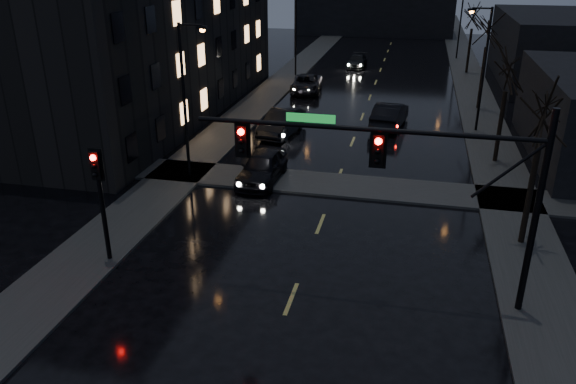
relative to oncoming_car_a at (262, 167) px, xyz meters
The scene contains 21 objects.
sidewalk_left 17.38m from the oncoming_car_a, 105.58° to the left, with size 3.00×140.00×0.12m, color #2D2D2B.
sidewalk_right 20.79m from the oncoming_car_a, 53.58° to the left, with size 3.00×140.00×0.12m, color #2D2D2B.
sidewalk_cross 3.91m from the oncoming_car_a, ahead, with size 40.00×3.00×0.12m, color #2D2D2B.
apartment_block 18.02m from the oncoming_car_a, 137.21° to the left, with size 12.00×30.00×12.00m, color black.
commercial_right_far 36.36m from the oncoming_car_a, 54.97° to the left, with size 12.00×18.00×6.00m, color black.
far_block 59.81m from the oncoming_car_a, 89.20° to the left, with size 22.00×10.00×8.00m, color black.
signal_mast 12.72m from the oncoming_car_a, 50.38° to the right, with size 11.11×0.41×7.00m.
signal_pole_left 10.22m from the oncoming_car_a, 111.53° to the right, with size 0.35×0.41×4.53m.
tree_near 14.05m from the oncoming_car_a, 19.27° to the right, with size 3.52×3.52×8.08m.
tree_mid_a 14.41m from the oncoming_car_a, 25.06° to the left, with size 3.30×3.30×7.58m.
tree_mid_b 22.30m from the oncoming_car_a, 55.38° to the left, with size 3.74×3.74×8.59m.
tree_far 34.40m from the oncoming_car_a, 68.91° to the left, with size 3.43×3.43×7.88m.
streetlight_l_near 5.47m from the oncoming_car_a, behind, with size 1.53×0.28×8.00m.
streetlight_l_far 27.27m from the oncoming_car_a, 97.98° to the left, with size 1.53×0.28×8.00m.
streetlight_r_mid 16.84m from the oncoming_car_a, 45.75° to the left, with size 1.53×0.28×8.00m.
streetlight_r_far 41.52m from the oncoming_car_a, 73.96° to the left, with size 1.53×0.28×8.00m.
oncoming_car_a is the anchor object (origin of this frame).
oncoming_car_b 8.23m from the oncoming_car_a, 96.29° to the left, with size 1.74×4.98×1.64m, color black.
oncoming_car_c 20.44m from the oncoming_car_a, 94.63° to the left, with size 2.40×5.21×1.45m, color black.
oncoming_car_d 32.50m from the oncoming_car_a, 87.68° to the left, with size 1.80×4.43×1.28m, color black.
lead_car 12.99m from the oncoming_car_a, 63.06° to the left, with size 1.80×5.16×1.70m, color black.
Camera 1 is at (3.56, -8.10, 11.16)m, focal length 35.00 mm.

